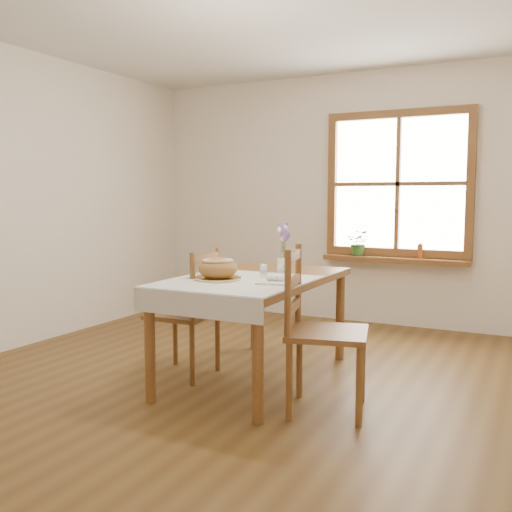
{
  "coord_description": "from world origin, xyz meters",
  "views": [
    {
      "loc": [
        1.84,
        -3.32,
        1.33
      ],
      "look_at": [
        0.0,
        0.3,
        0.9
      ],
      "focal_mm": 40.0,
      "sensor_mm": 36.0,
      "label": 1
    }
  ],
  "objects": [
    {
      "name": "room_walls",
      "position": [
        0.0,
        0.0,
        1.71
      ],
      "size": [
        4.6,
        5.1,
        2.65
      ],
      "color": "white",
      "rests_on": "ground"
    },
    {
      "name": "salt_shaker",
      "position": [
        0.08,
        0.26,
        0.81
      ],
      "size": [
        0.06,
        0.06,
        0.09
      ],
      "primitive_type": "cylinder",
      "rotation": [
        0.0,
        0.0,
        0.21
      ],
      "color": "white",
      "rests_on": "table_linen"
    },
    {
      "name": "eggs",
      "position": [
        0.3,
        0.04,
        0.79
      ],
      "size": [
        0.22,
        0.21,
        0.04
      ],
      "primitive_type": null,
      "rotation": [
        0.0,
        0.0,
        0.18
      ],
      "color": "white",
      "rests_on": "egg_napkin"
    },
    {
      "name": "table_linen",
      "position": [
        0.0,
        -0.0,
        0.76
      ],
      "size": [
        0.91,
        0.99,
        0.01
      ],
      "primitive_type": "cube",
      "color": "silver",
      "rests_on": "dining_table"
    },
    {
      "name": "chair_left",
      "position": [
        -0.52,
        0.13,
        0.47
      ],
      "size": [
        0.48,
        0.46,
        0.94
      ],
      "primitive_type": null,
      "rotation": [
        0.0,
        0.0,
        -1.52
      ],
      "color": "brown",
      "rests_on": "ground"
    },
    {
      "name": "lavender_bouquet",
      "position": [
        0.04,
        0.67,
        0.98
      ],
      "size": [
        0.15,
        0.15,
        0.28
      ],
      "primitive_type": null,
      "color": "#715495",
      "rests_on": "flower_vase"
    },
    {
      "name": "pepper_shaker",
      "position": [
        0.16,
        0.36,
        0.8
      ],
      "size": [
        0.05,
        0.05,
        0.08
      ],
      "primitive_type": "cylinder",
      "rotation": [
        0.0,
        0.0,
        0.27
      ],
      "color": "white",
      "rests_on": "table_linen"
    },
    {
      "name": "egg_napkin",
      "position": [
        0.3,
        0.04,
        0.77
      ],
      "size": [
        0.29,
        0.26,
        0.01
      ],
      "primitive_type": "cube",
      "rotation": [
        0.0,
        0.0,
        0.18
      ],
      "color": "silver",
      "rests_on": "table_linen"
    },
    {
      "name": "dining_table",
      "position": [
        0.0,
        0.3,
        0.66
      ],
      "size": [
        0.9,
        1.6,
        0.75
      ],
      "color": "brown",
      "rests_on": "ground"
    },
    {
      "name": "bread_loaf",
      "position": [
        -0.13,
        -0.01,
        0.85
      ],
      "size": [
        0.27,
        0.27,
        0.15
      ],
      "primitive_type": "ellipsoid",
      "color": "#A46F3A",
      "rests_on": "bread_plate"
    },
    {
      "name": "window",
      "position": [
        0.5,
        2.47,
        1.45
      ],
      "size": [
        1.46,
        0.08,
        1.46
      ],
      "color": "brown",
      "rests_on": "ground"
    },
    {
      "name": "ground",
      "position": [
        0.0,
        0.0,
        0.0
      ],
      "size": [
        5.0,
        5.0,
        0.0
      ],
      "primitive_type": "plane",
      "color": "brown",
      "rests_on": "ground"
    },
    {
      "name": "bread_plate",
      "position": [
        -0.13,
        -0.01,
        0.77
      ],
      "size": [
        0.39,
        0.39,
        0.02
      ],
      "primitive_type": "cylinder",
      "rotation": [
        0.0,
        0.0,
        0.32
      ],
      "color": "white",
      "rests_on": "table_linen"
    },
    {
      "name": "window_sill",
      "position": [
        0.5,
        2.4,
        0.69
      ],
      "size": [
        1.46,
        0.2,
        0.05
      ],
      "color": "brown",
      "rests_on": "ground"
    },
    {
      "name": "chair_right",
      "position": [
        0.69,
        -0.08,
        0.51
      ],
      "size": [
        0.6,
        0.58,
        1.02
      ],
      "primitive_type": null,
      "rotation": [
        0.0,
        0.0,
        1.82
      ],
      "color": "brown",
      "rests_on": "ground"
    },
    {
      "name": "amber_bottle",
      "position": [
        0.75,
        2.4,
        0.79
      ],
      "size": [
        0.07,
        0.07,
        0.15
      ],
      "primitive_type": "cylinder",
      "rotation": [
        0.0,
        0.0,
        0.3
      ],
      "color": "#A4521E",
      "rests_on": "window_sill"
    },
    {
      "name": "flower_vase",
      "position": [
        0.04,
        0.67,
        0.8
      ],
      "size": [
        0.09,
        0.09,
        0.09
      ],
      "primitive_type": "cylinder",
      "rotation": [
        0.0,
        0.0,
        0.1
      ],
      "color": "white",
      "rests_on": "dining_table"
    },
    {
      "name": "potted_plant",
      "position": [
        0.13,
        2.4,
        0.82
      ],
      "size": [
        0.25,
        0.27,
        0.21
      ],
      "primitive_type": "imported",
      "rotation": [
        0.0,
        0.0,
        0.03
      ],
      "color": "#366A2A",
      "rests_on": "window_sill"
    }
  ]
}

